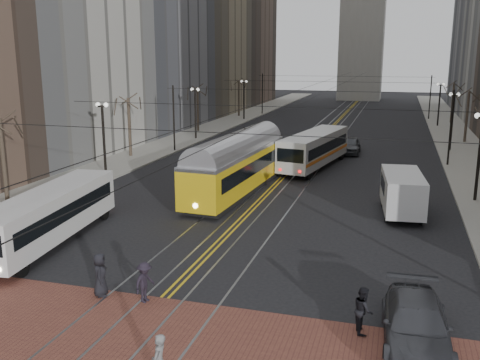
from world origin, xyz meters
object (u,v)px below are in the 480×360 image
Objects in this scene: streetcar at (237,170)px; sedan_grey at (350,145)px; sedan_parked at (416,325)px; cargo_van at (402,194)px; transit_bus at (50,217)px; pedestrian_a at (100,275)px; rear_bus at (314,150)px; pedestrian_d at (145,282)px; pedestrian_c at (363,310)px.

sedan_grey is (6.23, 17.92, -0.84)m from streetcar.
sedan_grey is 36.28m from sedan_parked.
transit_bus is at bearing -154.55° from cargo_van.
transit_bus is 14.13m from streetcar.
transit_bus reaches higher than pedestrian_a.
cargo_van is at bearing 88.99° from sedan_parked.
pedestrian_a is (-4.34, -27.58, -0.60)m from rear_bus.
rear_bus is 27.69m from pedestrian_d.
transit_bus is at bearing 59.57° from pedestrian_c.
streetcar reaches higher than pedestrian_a.
sedan_parked is 3.17× the size of pedestrian_c.
pedestrian_a is at bearing 76.27° from pedestrian_c.
cargo_van is 3.43× the size of pedestrian_c.
pedestrian_c reaches higher than sedan_grey.
streetcar is 2.64× the size of sedan_parked.
rear_bus reaches higher than transit_bus.
cargo_van is 19.08m from pedestrian_a.
pedestrian_c is 8.34m from pedestrian_d.
transit_bus is 1.89× the size of cargo_van.
pedestrian_d reaches higher than sedan_grey.
streetcar is (6.20, 12.69, 0.29)m from transit_bus.
streetcar is 11.36m from cargo_van.
pedestrian_d is at bearing 76.27° from pedestrian_c.
pedestrian_c is (-1.26, -15.17, -0.42)m from cargo_van.
sedan_grey is 2.93× the size of pedestrian_d.
cargo_van reaches higher than sedan_parked.
pedestrian_c is at bearing -67.88° from rear_bus.
pedestrian_a is at bearing 175.07° from sedan_parked.
rear_bus is at bearing -33.33° from pedestrian_a.
streetcar is at bearing 120.07° from sedan_parked.
streetcar is 2.44× the size of cargo_van.
transit_bus is at bearing -112.84° from sedan_grey.
cargo_van reaches higher than pedestrian_c.
pedestrian_c reaches higher than pedestrian_d.
streetcar is at bearing 15.64° from pedestrian_c.
transit_bus is 9.10m from pedestrian_d.
streetcar reaches higher than transit_bus.
cargo_van is at bearing -8.28° from streetcar.
transit_bus is at bearing -103.97° from rear_bus.
streetcar is at bearing -109.92° from sedan_grey.
pedestrian_d reaches higher than sedan_parked.
pedestrian_d is (-8.34, 0.00, -0.02)m from pedestrian_c.
pedestrian_a is (-0.45, -17.51, -0.75)m from streetcar.
rear_bus is at bearing 102.59° from sedan_parked.
rear_bus is 2.01× the size of cargo_van.
pedestrian_a is 1.09× the size of pedestrian_d.
cargo_van is 1.20× the size of sedan_grey.
streetcar is 7.87× the size of pedestrian_a.
streetcar is 2.94× the size of sedan_grey.
pedestrian_c is (5.96, -27.58, -0.66)m from rear_bus.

